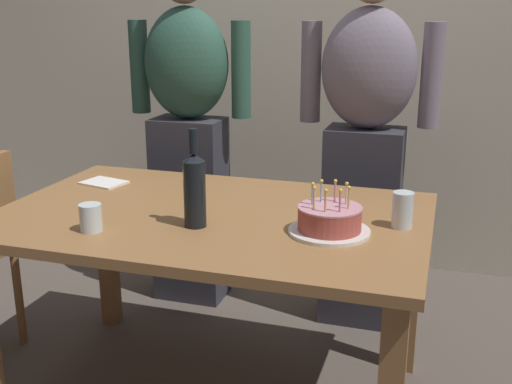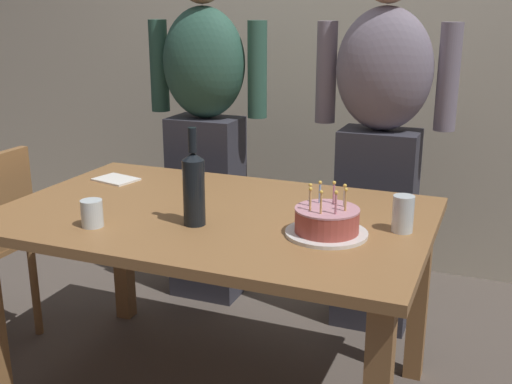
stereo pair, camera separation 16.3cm
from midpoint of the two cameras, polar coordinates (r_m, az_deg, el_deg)
The scene contains 9 objects.
back_wall at distance 3.57m, azimuth 3.72°, elevation 14.37°, with size 5.20×0.10×2.60m, color beige.
dining_table at distance 2.24m, azimuth -6.11°, elevation -4.27°, with size 1.50×0.96×0.74m.
birthday_cake at distance 1.99m, azimuth 4.40°, elevation -2.64°, with size 0.26×0.26×0.16m.
water_glass_near at distance 2.07m, azimuth 11.05°, elevation -1.65°, with size 0.07×0.07×0.12m, color silver.
water_glass_far at distance 2.09m, azimuth -17.03°, elevation -2.28°, with size 0.07×0.07×0.09m, color silver.
wine_bottle at distance 2.04m, azimuth -8.02°, elevation 0.33°, with size 0.07×0.07×0.33m.
napkin_stack at distance 2.64m, azimuth -15.45°, elevation 0.81°, with size 0.17×0.13×0.01m, color white.
person_man_bearded at distance 3.04m, azimuth -7.74°, elevation 5.80°, with size 0.61×0.27×1.66m.
person_woman_cardigan at distance 2.80m, azimuth 8.32°, elevation 4.82°, with size 0.61×0.27×1.66m.
Camera 1 is at (0.77, -1.94, 1.43)m, focal length 43.84 mm.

